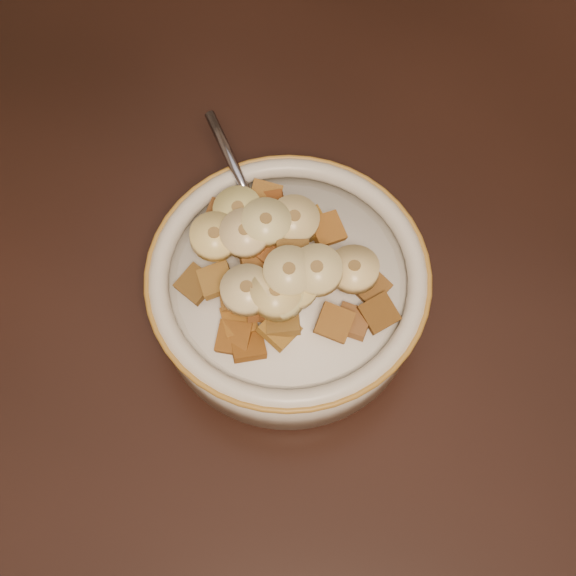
% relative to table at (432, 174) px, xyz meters
% --- Properties ---
extents(floor, '(4.00, 4.50, 0.10)m').
position_rel_table_xyz_m(floor, '(0.00, 0.00, -0.78)').
color(floor, '#422816').
rests_on(floor, ground).
extents(table, '(1.43, 0.95, 0.04)m').
position_rel_table_xyz_m(table, '(0.00, 0.00, 0.00)').
color(table, black).
rests_on(table, floor).
extents(cereal_bowl, '(0.17, 0.17, 0.04)m').
position_rel_table_xyz_m(cereal_bowl, '(-0.04, -0.16, 0.04)').
color(cereal_bowl, beige).
rests_on(cereal_bowl, table).
extents(milk, '(0.14, 0.14, 0.00)m').
position_rel_table_xyz_m(milk, '(-0.04, -0.16, 0.06)').
color(milk, silver).
rests_on(milk, cereal_bowl).
extents(spoon, '(0.05, 0.05, 0.01)m').
position_rel_table_xyz_m(spoon, '(-0.06, -0.14, 0.07)').
color(spoon, '#9EA2BB').
rests_on(spoon, cereal_bowl).
extents(cereal_square_0, '(0.02, 0.02, 0.01)m').
position_rel_table_xyz_m(cereal_square_0, '(-0.03, -0.20, 0.07)').
color(cereal_square_0, '#925F19').
rests_on(cereal_square_0, milk).
extents(cereal_square_1, '(0.03, 0.03, 0.01)m').
position_rel_table_xyz_m(cereal_square_1, '(-0.04, -0.19, 0.08)').
color(cereal_square_1, '#955420').
rests_on(cereal_square_1, milk).
extents(cereal_square_2, '(0.02, 0.02, 0.01)m').
position_rel_table_xyz_m(cereal_square_2, '(-0.00, -0.18, 0.07)').
color(cereal_square_2, brown).
rests_on(cereal_square_2, milk).
extents(cereal_square_3, '(0.02, 0.02, 0.01)m').
position_rel_table_xyz_m(cereal_square_3, '(-0.02, -0.15, 0.08)').
color(cereal_square_3, brown).
rests_on(cereal_square_3, milk).
extents(cereal_square_4, '(0.03, 0.03, 0.01)m').
position_rel_table_xyz_m(cereal_square_4, '(-0.06, -0.16, 0.08)').
color(cereal_square_4, '#90581E').
rests_on(cereal_square_4, milk).
extents(cereal_square_5, '(0.03, 0.03, 0.01)m').
position_rel_table_xyz_m(cereal_square_5, '(-0.03, -0.16, 0.08)').
color(cereal_square_5, brown).
rests_on(cereal_square_5, milk).
extents(cereal_square_6, '(0.03, 0.03, 0.01)m').
position_rel_table_xyz_m(cereal_square_6, '(-0.03, -0.12, 0.07)').
color(cereal_square_6, '#99571C').
rests_on(cereal_square_6, milk).
extents(cereal_square_7, '(0.03, 0.03, 0.01)m').
position_rel_table_xyz_m(cereal_square_7, '(0.02, -0.16, 0.07)').
color(cereal_square_7, brown).
rests_on(cereal_square_7, milk).
extents(cereal_square_8, '(0.03, 0.03, 0.01)m').
position_rel_table_xyz_m(cereal_square_8, '(-0.04, -0.21, 0.07)').
color(cereal_square_8, brown).
rests_on(cereal_square_8, milk).
extents(cereal_square_9, '(0.02, 0.02, 0.01)m').
position_rel_table_xyz_m(cereal_square_9, '(-0.09, -0.19, 0.07)').
color(cereal_square_9, brown).
rests_on(cereal_square_9, milk).
extents(cereal_square_10, '(0.03, 0.03, 0.01)m').
position_rel_table_xyz_m(cereal_square_10, '(-0.04, -0.15, 0.09)').
color(cereal_square_10, brown).
rests_on(cereal_square_10, milk).
extents(cereal_square_11, '(0.03, 0.03, 0.01)m').
position_rel_table_xyz_m(cereal_square_11, '(-0.05, -0.21, 0.07)').
color(cereal_square_11, brown).
rests_on(cereal_square_11, milk).
extents(cereal_square_12, '(0.02, 0.02, 0.01)m').
position_rel_table_xyz_m(cereal_square_12, '(-0.05, -0.13, 0.08)').
color(cereal_square_12, brown).
rests_on(cereal_square_12, milk).
extents(cereal_square_13, '(0.03, 0.03, 0.01)m').
position_rel_table_xyz_m(cereal_square_13, '(0.01, -0.14, 0.07)').
color(cereal_square_13, brown).
rests_on(cereal_square_13, milk).
extents(cereal_square_14, '(0.03, 0.03, 0.01)m').
position_rel_table_xyz_m(cereal_square_14, '(-0.04, -0.16, 0.08)').
color(cereal_square_14, brown).
rests_on(cereal_square_14, milk).
extents(cereal_square_15, '(0.03, 0.03, 0.01)m').
position_rel_table_xyz_m(cereal_square_15, '(-0.04, -0.19, 0.08)').
color(cereal_square_15, brown).
rests_on(cereal_square_15, milk).
extents(cereal_square_16, '(0.02, 0.02, 0.01)m').
position_rel_table_xyz_m(cereal_square_16, '(-0.10, -0.14, 0.07)').
color(cereal_square_16, brown).
rests_on(cereal_square_16, milk).
extents(cereal_square_17, '(0.03, 0.03, 0.01)m').
position_rel_table_xyz_m(cereal_square_17, '(-0.09, -0.14, 0.07)').
color(cereal_square_17, brown).
rests_on(cereal_square_17, milk).
extents(cereal_square_18, '(0.03, 0.03, 0.01)m').
position_rel_table_xyz_m(cereal_square_18, '(-0.03, -0.19, 0.08)').
color(cereal_square_18, brown).
rests_on(cereal_square_18, milk).
extents(cereal_square_19, '(0.03, 0.03, 0.01)m').
position_rel_table_xyz_m(cereal_square_19, '(-0.08, -0.19, 0.07)').
color(cereal_square_19, brown).
rests_on(cereal_square_19, milk).
extents(cereal_square_20, '(0.03, 0.03, 0.01)m').
position_rel_table_xyz_m(cereal_square_20, '(-0.05, -0.12, 0.07)').
color(cereal_square_20, '#966718').
rests_on(cereal_square_20, milk).
extents(cereal_square_21, '(0.03, 0.03, 0.01)m').
position_rel_table_xyz_m(cereal_square_21, '(-0.05, -0.20, 0.07)').
color(cereal_square_21, '#8A5D18').
rests_on(cereal_square_21, milk).
extents(cereal_square_22, '(0.03, 0.03, 0.01)m').
position_rel_table_xyz_m(cereal_square_22, '(-0.08, -0.12, 0.07)').
color(cereal_square_22, '#623212').
rests_on(cereal_square_22, milk).
extents(cereal_square_23, '(0.02, 0.03, 0.01)m').
position_rel_table_xyz_m(cereal_square_23, '(-0.06, -0.15, 0.08)').
color(cereal_square_23, brown).
rests_on(cereal_square_23, milk).
extents(cereal_square_24, '(0.03, 0.03, 0.01)m').
position_rel_table_xyz_m(cereal_square_24, '(-0.08, -0.12, 0.07)').
color(cereal_square_24, brown).
rests_on(cereal_square_24, milk).
extents(cereal_square_25, '(0.03, 0.03, 0.01)m').
position_rel_table_xyz_m(cereal_square_25, '(-0.08, -0.12, 0.07)').
color(cereal_square_25, olive).
rests_on(cereal_square_25, milk).
extents(cereal_square_26, '(0.02, 0.02, 0.01)m').
position_rel_table_xyz_m(cereal_square_26, '(0.01, -0.17, 0.07)').
color(cereal_square_26, brown).
rests_on(cereal_square_26, milk).
extents(cereal_square_27, '(0.03, 0.03, 0.01)m').
position_rel_table_xyz_m(cereal_square_27, '(-0.06, -0.19, 0.07)').
color(cereal_square_27, olive).
rests_on(cereal_square_27, milk).
extents(banana_slice_0, '(0.04, 0.04, 0.01)m').
position_rel_table_xyz_m(banana_slice_0, '(-0.04, -0.18, 0.09)').
color(banana_slice_0, beige).
rests_on(banana_slice_0, milk).
extents(banana_slice_1, '(0.03, 0.03, 0.01)m').
position_rel_table_xyz_m(banana_slice_1, '(-0.04, -0.18, 0.09)').
color(banana_slice_1, '#D0B979').
rests_on(banana_slice_1, milk).
extents(banana_slice_2, '(0.04, 0.04, 0.01)m').
position_rel_table_xyz_m(banana_slice_2, '(-0.05, -0.19, 0.09)').
color(banana_slice_2, '#CFBB8B').
rests_on(banana_slice_2, milk).
extents(banana_slice_3, '(0.04, 0.04, 0.01)m').
position_rel_table_xyz_m(banana_slice_3, '(-0.03, -0.17, 0.09)').
color(banana_slice_3, '#E3C47F').
rests_on(banana_slice_3, milk).
extents(banana_slice_4, '(0.04, 0.04, 0.01)m').
position_rel_table_xyz_m(banana_slice_4, '(-0.04, -0.17, 0.10)').
color(banana_slice_4, '#EBDC8A').
rests_on(banana_slice_4, milk).
extents(banana_slice_5, '(0.04, 0.04, 0.01)m').
position_rel_table_xyz_m(banana_slice_5, '(-0.02, -0.16, 0.10)').
color(banana_slice_5, '#E2CA7F').
rests_on(banana_slice_5, milk).
extents(banana_slice_6, '(0.03, 0.03, 0.01)m').
position_rel_table_xyz_m(banana_slice_6, '(-0.01, -0.14, 0.08)').
color(banana_slice_6, beige).
rests_on(banana_slice_6, milk).
extents(banana_slice_7, '(0.03, 0.03, 0.01)m').
position_rel_table_xyz_m(banana_slice_7, '(-0.07, -0.16, 0.09)').
color(banana_slice_7, '#FFE9AC').
rests_on(banana_slice_7, milk).
extents(banana_slice_8, '(0.04, 0.04, 0.01)m').
position_rel_table_xyz_m(banana_slice_8, '(-0.09, -0.16, 0.08)').
color(banana_slice_8, '#E5CB7E').
rests_on(banana_slice_8, milk).
extents(banana_slice_9, '(0.04, 0.04, 0.01)m').
position_rel_table_xyz_m(banana_slice_9, '(-0.05, -0.13, 0.09)').
color(banana_slice_9, tan).
rests_on(banana_slice_9, milk).
extents(banana_slice_10, '(0.04, 0.04, 0.01)m').
position_rel_table_xyz_m(banana_slice_10, '(-0.07, -0.14, 0.09)').
color(banana_slice_10, '#FFEB9E').
rests_on(banana_slice_10, milk).
extents(banana_slice_11, '(0.04, 0.04, 0.01)m').
position_rel_table_xyz_m(banana_slice_11, '(-0.09, -0.14, 0.08)').
color(banana_slice_11, '#D3C972').
rests_on(banana_slice_11, milk).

